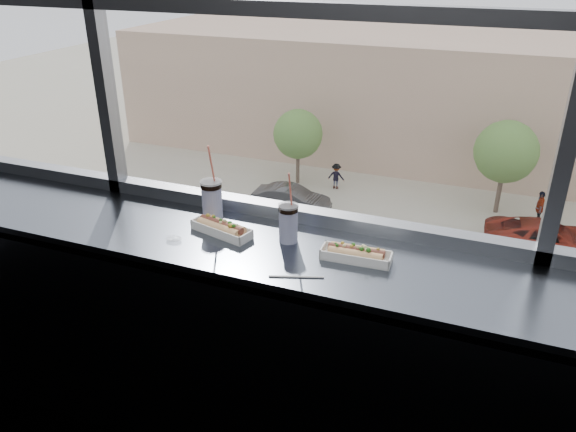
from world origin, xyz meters
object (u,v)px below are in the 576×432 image
(hotdog_tray_left, at_px, (221,228))
(pedestrian_c, at_px, (540,205))
(car_near_b, at_px, (291,275))
(car_near_c, at_px, (480,319))
(soda_cup_left, at_px, (212,199))
(car_far_a, at_px, (291,195))
(loose_straw, at_px, (296,277))
(car_far_b, at_px, (548,233))
(soda_cup_right, at_px, (288,221))
(wrapper, at_px, (174,239))
(tree_left, at_px, (298,134))
(pedestrian_a, at_px, (336,174))
(hotdog_tray_right, at_px, (356,254))
(tree_center, at_px, (506,152))

(hotdog_tray_left, relative_size, pedestrian_c, 0.13)
(car_near_b, relative_size, car_near_c, 1.20)
(hotdog_tray_left, bearing_deg, soda_cup_left, 147.84)
(car_far_a, bearing_deg, loose_straw, -160.21)
(car_far_b, bearing_deg, loose_straw, 165.47)
(soda_cup_right, relative_size, pedestrian_c, 0.14)
(hotdog_tray_left, distance_m, car_near_c, 19.75)
(wrapper, bearing_deg, tree_left, 109.35)
(pedestrian_c, bearing_deg, pedestrian_a, -94.18)
(loose_straw, bearing_deg, pedestrian_a, 86.51)
(car_near_c, bearing_deg, car_far_a, 50.83)
(hotdog_tray_right, height_order, tree_left, hotdog_tray_right)
(car_far_a, bearing_deg, car_near_c, -128.72)
(car_near_b, distance_m, pedestrian_a, 12.12)
(car_near_c, bearing_deg, wrapper, 172.68)
(wrapper, bearing_deg, car_near_b, 109.43)
(hotdog_tray_left, height_order, pedestrian_c, hotdog_tray_left)
(hotdog_tray_right, relative_size, pedestrian_c, 0.13)
(loose_straw, bearing_deg, tree_center, 68.46)
(car_far_b, relative_size, tree_center, 1.21)
(soda_cup_left, height_order, pedestrian_a, soda_cup_left)
(pedestrian_a, distance_m, pedestrian_c, 11.28)
(car_far_b, bearing_deg, car_near_b, 122.67)
(car_near_c, bearing_deg, hotdog_tray_right, 175.28)
(hotdog_tray_right, bearing_deg, soda_cup_right, 167.76)
(soda_cup_left, height_order, pedestrian_c, soda_cup_left)
(soda_cup_left, xyz_separation_m, wrapper, (-0.06, -0.24, -0.10))
(tree_center, bearing_deg, soda_cup_left, -93.27)
(car_near_b, bearing_deg, pedestrian_a, 7.12)
(hotdog_tray_right, height_order, car_near_b, hotdog_tray_right)
(car_far_a, relative_size, tree_left, 1.21)
(tree_left, bearing_deg, pedestrian_a, -0.03)
(wrapper, bearing_deg, loose_straw, -8.25)
(wrapper, bearing_deg, car_far_a, 109.93)
(tree_center, bearing_deg, car_far_a, -159.16)
(car_near_c, height_order, tree_center, tree_center)
(hotdog_tray_right, bearing_deg, pedestrian_a, 103.46)
(hotdog_tray_right, distance_m, car_far_a, 28.37)
(soda_cup_left, relative_size, pedestrian_a, 0.19)
(car_far_a, height_order, car_near_b, car_near_b)
(soda_cup_right, distance_m, car_far_b, 26.87)
(loose_straw, relative_size, car_near_b, 0.03)
(soda_cup_right, xyz_separation_m, car_far_b, (3.60, 24.21, -11.09))
(hotdog_tray_left, xyz_separation_m, car_near_b, (-5.94, 16.25, -10.94))
(car_far_b, height_order, car_far_a, car_far_b)
(soda_cup_right, relative_size, car_near_b, 0.05)
(car_near_c, height_order, pedestrian_c, pedestrian_c)
(tree_center, bearing_deg, hotdog_tray_left, -93.06)
(hotdog_tray_right, relative_size, car_far_a, 0.05)
(car_near_b, distance_m, tree_left, 12.86)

